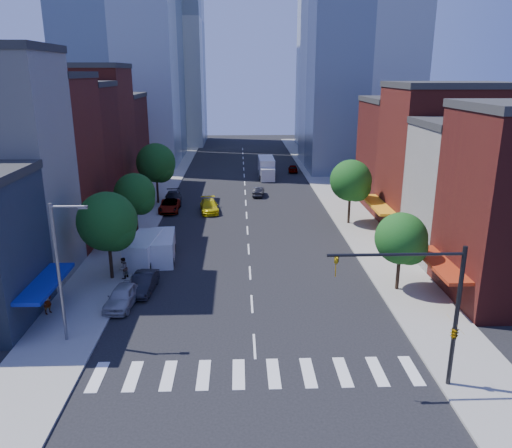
{
  "coord_description": "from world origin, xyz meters",
  "views": [
    {
      "loc": [
        -0.87,
        -27.76,
        16.54
      ],
      "look_at": [
        0.45,
        10.01,
        5.0
      ],
      "focal_mm": 35.0,
      "sensor_mm": 36.0,
      "label": 1
    }
  ],
  "objects_px": {
    "parked_car_second": "(144,283)",
    "cargo_van_far": "(143,251)",
    "parked_car_rear": "(173,198)",
    "parked_car_third": "(170,206)",
    "traffic_car_oncoming": "(258,192)",
    "traffic_car_far": "(293,168)",
    "taxi": "(209,206)",
    "pedestrian_near": "(47,301)",
    "cargo_van_near": "(162,248)",
    "pedestrian_far": "(123,268)",
    "parked_car_front": "(123,296)",
    "box_truck": "(266,168)"
  },
  "relations": [
    {
      "from": "parked_car_front",
      "to": "traffic_car_oncoming",
      "type": "relative_size",
      "value": 1.18
    },
    {
      "from": "cargo_van_far",
      "to": "traffic_car_far",
      "type": "xyz_separation_m",
      "value": [
        17.95,
        42.16,
        -0.54
      ]
    },
    {
      "from": "taxi",
      "to": "box_truck",
      "type": "distance_m",
      "value": 22.25
    },
    {
      "from": "taxi",
      "to": "pedestrian_near",
      "type": "bearing_deg",
      "value": -117.24
    },
    {
      "from": "parked_car_third",
      "to": "traffic_car_far",
      "type": "height_order",
      "value": "parked_car_third"
    },
    {
      "from": "traffic_car_far",
      "to": "pedestrian_near",
      "type": "relative_size",
      "value": 2.04
    },
    {
      "from": "traffic_car_far",
      "to": "pedestrian_far",
      "type": "distance_m",
      "value": 49.7
    },
    {
      "from": "traffic_car_oncoming",
      "to": "traffic_car_far",
      "type": "height_order",
      "value": "traffic_car_far"
    },
    {
      "from": "cargo_van_near",
      "to": "traffic_car_oncoming",
      "type": "bearing_deg",
      "value": 63.59
    },
    {
      "from": "parked_car_front",
      "to": "pedestrian_far",
      "type": "distance_m",
      "value": 4.94
    },
    {
      "from": "parked_car_second",
      "to": "parked_car_third",
      "type": "relative_size",
      "value": 0.85
    },
    {
      "from": "parked_car_third",
      "to": "pedestrian_far",
      "type": "xyz_separation_m",
      "value": [
        -1.01,
        -21.28,
        0.33
      ]
    },
    {
      "from": "parked_car_front",
      "to": "taxi",
      "type": "relative_size",
      "value": 0.88
    },
    {
      "from": "parked_car_third",
      "to": "cargo_van_near",
      "type": "distance_m",
      "value": 16.89
    },
    {
      "from": "pedestrian_near",
      "to": "pedestrian_far",
      "type": "bearing_deg",
      "value": -2.69
    },
    {
      "from": "cargo_van_far",
      "to": "taxi",
      "type": "height_order",
      "value": "cargo_van_far"
    },
    {
      "from": "box_truck",
      "to": "parked_car_rear",
      "type": "bearing_deg",
      "value": -129.29
    },
    {
      "from": "parked_car_third",
      "to": "traffic_car_far",
      "type": "bearing_deg",
      "value": 52.15
    },
    {
      "from": "parked_car_rear",
      "to": "cargo_van_near",
      "type": "xyz_separation_m",
      "value": [
        1.53,
        -20.67,
        0.4
      ]
    },
    {
      "from": "cargo_van_far",
      "to": "parked_car_front",
      "type": "bearing_deg",
      "value": -84.58
    },
    {
      "from": "parked_car_rear",
      "to": "pedestrian_near",
      "type": "relative_size",
      "value": 2.81
    },
    {
      "from": "parked_car_rear",
      "to": "pedestrian_far",
      "type": "bearing_deg",
      "value": -98.05
    },
    {
      "from": "cargo_van_near",
      "to": "box_truck",
      "type": "bearing_deg",
      "value": 68.05
    },
    {
      "from": "traffic_car_oncoming",
      "to": "pedestrian_far",
      "type": "xyz_separation_m",
      "value": [
        -12.32,
        -28.9,
        0.42
      ]
    },
    {
      "from": "parked_car_rear",
      "to": "traffic_car_oncoming",
      "type": "relative_size",
      "value": 1.36
    },
    {
      "from": "parked_car_third",
      "to": "cargo_van_near",
      "type": "bearing_deg",
      "value": -86.67
    },
    {
      "from": "parked_car_second",
      "to": "taxi",
      "type": "relative_size",
      "value": 0.85
    },
    {
      "from": "cargo_van_near",
      "to": "traffic_car_far",
      "type": "relative_size",
      "value": 1.49
    },
    {
      "from": "parked_car_rear",
      "to": "pedestrian_near",
      "type": "bearing_deg",
      "value": -104.83
    },
    {
      "from": "parked_car_third",
      "to": "parked_car_rear",
      "type": "height_order",
      "value": "parked_car_rear"
    },
    {
      "from": "parked_car_second",
      "to": "cargo_van_far",
      "type": "xyz_separation_m",
      "value": [
        -1.1,
        6.14,
        0.47
      ]
    },
    {
      "from": "taxi",
      "to": "pedestrian_far",
      "type": "height_order",
      "value": "pedestrian_far"
    },
    {
      "from": "taxi",
      "to": "traffic_car_far",
      "type": "height_order",
      "value": "taxi"
    },
    {
      "from": "parked_car_front",
      "to": "traffic_car_oncoming",
      "type": "height_order",
      "value": "parked_car_front"
    },
    {
      "from": "taxi",
      "to": "traffic_car_oncoming",
      "type": "relative_size",
      "value": 1.34
    },
    {
      "from": "parked_car_rear",
      "to": "cargo_van_near",
      "type": "relative_size",
      "value": 0.92
    },
    {
      "from": "parked_car_front",
      "to": "pedestrian_near",
      "type": "distance_m",
      "value": 5.16
    },
    {
      "from": "traffic_car_far",
      "to": "pedestrian_near",
      "type": "xyz_separation_m",
      "value": [
        -22.92,
        -52.08,
        0.43
      ]
    },
    {
      "from": "traffic_car_oncoming",
      "to": "parked_car_rear",
      "type": "bearing_deg",
      "value": 26.0
    },
    {
      "from": "cargo_van_near",
      "to": "pedestrian_near",
      "type": "height_order",
      "value": "cargo_van_near"
    },
    {
      "from": "cargo_van_far",
      "to": "traffic_car_oncoming",
      "type": "height_order",
      "value": "cargo_van_far"
    },
    {
      "from": "pedestrian_near",
      "to": "parked_car_rear",
      "type": "bearing_deg",
      "value": 21.24
    },
    {
      "from": "pedestrian_far",
      "to": "traffic_car_far",
      "type": "bearing_deg",
      "value": 179.16
    },
    {
      "from": "parked_car_second",
      "to": "box_truck",
      "type": "bearing_deg",
      "value": 78.78
    },
    {
      "from": "parked_car_rear",
      "to": "cargo_van_near",
      "type": "bearing_deg",
      "value": -91.53
    },
    {
      "from": "taxi",
      "to": "traffic_car_far",
      "type": "relative_size",
      "value": 1.36
    },
    {
      "from": "parked_car_second",
      "to": "traffic_car_oncoming",
      "type": "height_order",
      "value": "parked_car_second"
    },
    {
      "from": "traffic_car_oncoming",
      "to": "pedestrian_far",
      "type": "height_order",
      "value": "pedestrian_far"
    },
    {
      "from": "pedestrian_far",
      "to": "taxi",
      "type": "bearing_deg",
      "value": -174.36
    },
    {
      "from": "parked_car_rear",
      "to": "parked_car_third",
      "type": "bearing_deg",
      "value": -95.58
    }
  ]
}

